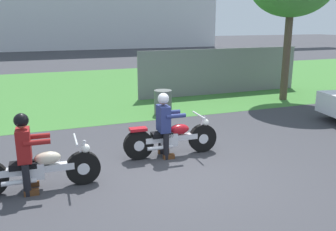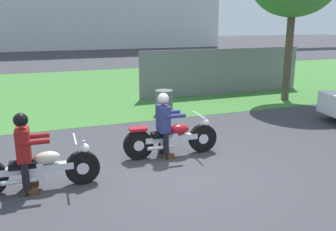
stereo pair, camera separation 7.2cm
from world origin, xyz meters
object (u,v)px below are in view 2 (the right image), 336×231
Objects in this scene: trash_can at (164,102)px; rider_lead at (164,120)px; motorcycle_lead at (172,138)px; rider_follow at (25,146)px; motorcycle_follow at (37,169)px.

rider_lead is at bearing -110.23° from trash_can.
motorcycle_lead reaches higher than trash_can.
motorcycle_lead is at bearing -107.70° from trash_can.
rider_lead is at bearing 179.16° from motorcycle_lead.
rider_lead is at bearing 17.26° from rider_follow.
trash_can is at bearing 48.74° from rider_follow.
motorcycle_lead is 1.51× the size of rider_lead.
motorcycle_follow is (-2.60, -0.72, -0.43)m from rider_lead.
rider_lead is 3.71m from trash_can.
motorcycle_lead is at bearing 17.26° from motorcycle_follow.
rider_follow is (-2.76, -0.71, -0.01)m from rider_lead.
trash_can is (1.27, 3.45, -0.43)m from rider_lead.
rider_follow reaches higher than trash_can.
motorcycle_follow is at bearing -162.74° from motorcycle_lead.
motorcycle_lead is 1.52× the size of rider_follow.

